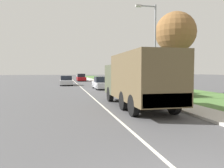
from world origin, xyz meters
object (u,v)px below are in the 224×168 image
car_second_ahead (66,81)px  lamp_post (153,42)px  military_truck (138,78)px  car_nearest_ahead (102,83)px  car_third_ahead (81,78)px  pickup_truck (165,84)px

car_second_ahead → lamp_post: bearing=-69.9°
military_truck → car_nearest_ahead: size_ratio=1.77×
military_truck → car_second_ahead: (-3.74, 21.49, -1.04)m
car_nearest_ahead → lamp_post: lamp_post is taller
car_third_ahead → pickup_truck: 29.12m
military_truck → car_third_ahead: (-0.40, 35.25, -0.98)m
car_second_ahead → military_truck: bearing=-80.1°
car_second_ahead → car_third_ahead: (3.35, 13.76, 0.06)m
car_nearest_ahead → car_third_ahead: (-0.65, 21.61, 0.05)m
military_truck → car_nearest_ahead: military_truck is taller
car_third_ahead → lamp_post: size_ratio=0.66×
car_nearest_ahead → car_second_ahead: 8.81m
car_nearest_ahead → pickup_truck: 8.46m
car_nearest_ahead → pickup_truck: (4.74, -7.01, 0.24)m
military_truck → pickup_truck: military_truck is taller
military_truck → lamp_post: size_ratio=1.09×
pickup_truck → lamp_post: bearing=-133.0°
pickup_truck → car_third_ahead: bearing=100.7°
military_truck → car_second_ahead: bearing=99.9°
car_second_ahead → lamp_post: 18.90m
car_nearest_ahead → military_truck: bearing=-91.1°
pickup_truck → lamp_post: 4.91m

